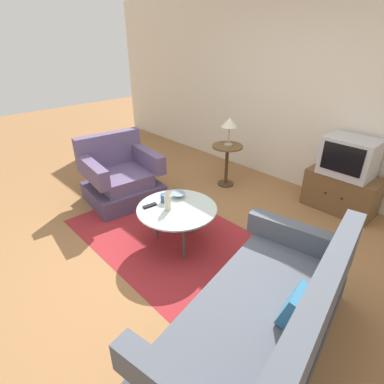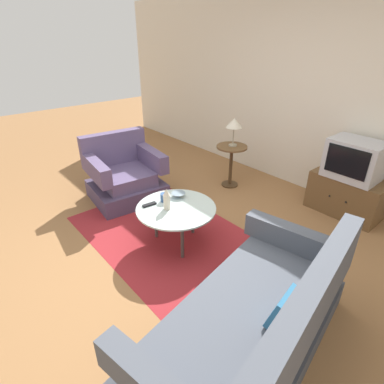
# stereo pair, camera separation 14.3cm
# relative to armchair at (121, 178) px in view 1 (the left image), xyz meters

# --- Properties ---
(ground_plane) EXTENTS (16.00, 16.00, 0.00)m
(ground_plane) POSITION_rel_armchair_xyz_m (1.50, -0.18, -0.31)
(ground_plane) COLOR olive
(back_wall) EXTENTS (9.00, 0.12, 2.70)m
(back_wall) POSITION_rel_armchair_xyz_m (1.50, 2.28, 1.04)
(back_wall) COLOR beige
(back_wall) RESTS_ON ground
(area_rug) EXTENTS (2.66, 1.53, 0.00)m
(area_rug) POSITION_rel_armchair_xyz_m (1.35, -0.12, -0.31)
(area_rug) COLOR maroon
(area_rug) RESTS_ON ground
(armchair) EXTENTS (0.96, 1.03, 0.88)m
(armchair) POSITION_rel_armchair_xyz_m (0.00, 0.00, 0.00)
(armchair) COLOR #4B3E5C
(armchair) RESTS_ON ground
(couch) EXTENTS (1.25, 1.96, 0.88)m
(couch) POSITION_rel_armchair_xyz_m (2.76, -0.54, -0.02)
(couch) COLOR #3E424B
(couch) RESTS_ON ground
(coffee_table) EXTENTS (0.86, 0.86, 0.46)m
(coffee_table) POSITION_rel_armchair_xyz_m (1.35, -0.12, 0.11)
(coffee_table) COLOR #B2C6C1
(coffee_table) RESTS_ON ground
(side_table) EXTENTS (0.46, 0.46, 0.64)m
(side_table) POSITION_rel_armchair_xyz_m (0.73, 1.41, 0.14)
(side_table) COLOR brown
(side_table) RESTS_ON ground
(tv_stand) EXTENTS (0.88, 0.48, 0.51)m
(tv_stand) POSITION_rel_armchair_xyz_m (2.26, 1.95, -0.05)
(tv_stand) COLOR brown
(tv_stand) RESTS_ON ground
(television) EXTENTS (0.61, 0.45, 0.48)m
(television) POSITION_rel_armchair_xyz_m (2.26, 1.93, 0.44)
(television) COLOR #B7B7BC
(television) RESTS_ON tv_stand
(table_lamp) EXTENTS (0.24, 0.24, 0.41)m
(table_lamp) POSITION_rel_armchair_xyz_m (0.72, 1.43, 0.66)
(table_lamp) COLOR #9E937A
(table_lamp) RESTS_ON side_table
(vase) EXTENTS (0.07, 0.07, 0.24)m
(vase) POSITION_rel_armchair_xyz_m (1.31, -0.21, 0.26)
(vase) COLOR beige
(vase) RESTS_ON coffee_table
(mug) EXTENTS (0.14, 0.09, 0.09)m
(mug) POSITION_rel_armchair_xyz_m (1.16, -0.13, 0.20)
(mug) COLOR #335184
(mug) RESTS_ON coffee_table
(bowl) EXTENTS (0.16, 0.16, 0.05)m
(bowl) POSITION_rel_armchair_xyz_m (1.18, 0.05, 0.17)
(bowl) COLOR slate
(bowl) RESTS_ON coffee_table
(tv_remote_dark) EXTENTS (0.07, 0.16, 0.02)m
(tv_remote_dark) POSITION_rel_armchair_xyz_m (1.13, -0.31, 0.16)
(tv_remote_dark) COLOR black
(tv_remote_dark) RESTS_ON coffee_table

